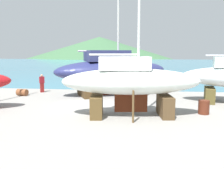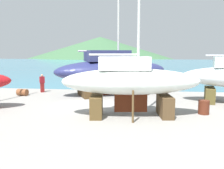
{
  "view_description": "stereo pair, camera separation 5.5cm",
  "coord_description": "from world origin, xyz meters",
  "px_view_note": "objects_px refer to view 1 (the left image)",
  "views": [
    {
      "loc": [
        3.71,
        -17.5,
        3.9
      ],
      "look_at": [
        1.65,
        -0.2,
        1.53
      ],
      "focal_mm": 38.8,
      "sensor_mm": 36.0,
      "label": 1
    },
    {
      "loc": [
        3.77,
        -17.49,
        3.9
      ],
      "look_at": [
        1.65,
        -0.2,
        1.53
      ],
      "focal_mm": 38.8,
      "sensor_mm": 36.0,
      "label": 2
    }
  ],
  "objects_px": {
    "sailboat_mid_port": "(131,81)",
    "barrel_ochre": "(204,107)",
    "sailboat_small_center": "(112,70)",
    "barrel_tipped_left": "(22,92)",
    "worker": "(42,83)"
  },
  "relations": [
    {
      "from": "sailboat_small_center",
      "to": "barrel_ochre",
      "type": "relative_size",
      "value": 19.09
    },
    {
      "from": "barrel_ochre",
      "to": "sailboat_mid_port",
      "type": "bearing_deg",
      "value": -167.1
    },
    {
      "from": "sailboat_small_center",
      "to": "barrel_ochre",
      "type": "xyz_separation_m",
      "value": [
        6.56,
        -6.26,
        -1.83
      ]
    },
    {
      "from": "sailboat_mid_port",
      "to": "barrel_tipped_left",
      "type": "bearing_deg",
      "value": 142.25
    },
    {
      "from": "worker",
      "to": "barrel_tipped_left",
      "type": "bearing_deg",
      "value": -70.61
    },
    {
      "from": "sailboat_mid_port",
      "to": "barrel_ochre",
      "type": "height_order",
      "value": "sailboat_mid_port"
    },
    {
      "from": "sailboat_mid_port",
      "to": "worker",
      "type": "relative_size",
      "value": 8.3
    },
    {
      "from": "sailboat_small_center",
      "to": "barrel_tipped_left",
      "type": "height_order",
      "value": "sailboat_small_center"
    },
    {
      "from": "barrel_tipped_left",
      "to": "worker",
      "type": "bearing_deg",
      "value": 61.69
    },
    {
      "from": "barrel_tipped_left",
      "to": "sailboat_mid_port",
      "type": "bearing_deg",
      "value": -30.33
    },
    {
      "from": "sailboat_small_center",
      "to": "worker",
      "type": "xyz_separation_m",
      "value": [
        -6.89,
        0.43,
        -1.35
      ]
    },
    {
      "from": "sailboat_mid_port",
      "to": "worker",
      "type": "bearing_deg",
      "value": 131.46
    },
    {
      "from": "worker",
      "to": "barrel_tipped_left",
      "type": "distance_m",
      "value": 2.29
    },
    {
      "from": "sailboat_mid_port",
      "to": "barrel_ochre",
      "type": "bearing_deg",
      "value": 5.47
    },
    {
      "from": "sailboat_small_center",
      "to": "barrel_tipped_left",
      "type": "bearing_deg",
      "value": 163.27
    }
  ]
}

